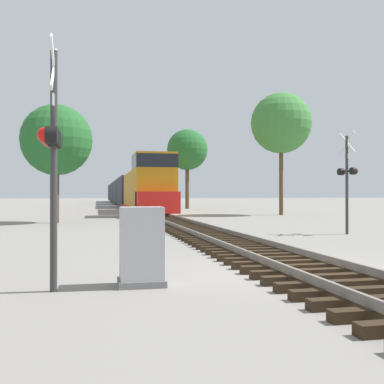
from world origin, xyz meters
TOP-DOWN VIEW (x-y plane):
  - ground_plane at (0.00, 0.00)m, footprint 400.00×400.00m
  - rail_track_bed at (0.00, -0.00)m, footprint 2.60×160.00m
  - freight_train at (0.00, 62.07)m, footprint 3.02×83.31m
  - crossing_signal_near at (-4.95, -1.22)m, footprint 0.33×1.00m
  - crossing_signal_far at (5.96, 7.69)m, footprint 0.49×1.01m
  - relay_cabinet at (-3.42, -1.04)m, footprint 0.84×0.67m
  - tree_far_right at (-6.48, 17.84)m, footprint 4.09×4.09m
  - tree_mid_background at (10.29, 24.55)m, footprint 4.86×4.86m
  - tree_deep_background at (6.08, 41.77)m, footprint 4.72×4.72m

SIDE VIEW (x-z plane):
  - ground_plane at x=0.00m, z-range 0.00..0.00m
  - rail_track_bed at x=0.00m, z-range -0.02..0.29m
  - relay_cabinet at x=-3.42m, z-range -0.01..1.41m
  - freight_train at x=0.00m, z-range -0.32..4.38m
  - crossing_signal_far at x=5.96m, z-range 0.32..4.55m
  - crossing_signal_near at x=-4.95m, z-range 0.35..4.59m
  - tree_far_right at x=-6.48m, z-range 1.36..8.21m
  - tree_deep_background at x=6.08m, z-range 2.20..11.40m
  - tree_mid_background at x=10.29m, z-range 2.45..12.26m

